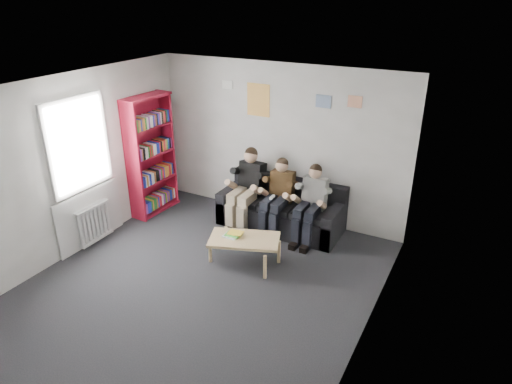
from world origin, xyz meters
The scene contains 14 objects.
room_shell centered at (0.00, 0.00, 1.35)m, with size 5.00×5.00×5.00m.
sofa centered at (0.25, 2.10, 0.29)m, with size 2.08×0.85×0.80m.
bookshelf centered at (-2.06, 1.60, 1.06)m, with size 0.32×0.96×2.13m.
coffee_table centered at (0.25, 0.81, 0.36)m, with size 1.02×0.56×0.41m.
game_cases centered at (0.07, 0.80, 0.43)m, with size 0.26×0.23×0.05m.
person_left centered at (-0.33, 1.91, 0.66)m, with size 0.43×0.91×1.34m.
person_middle centered at (0.25, 1.91, 0.63)m, with size 0.38×0.82×1.26m.
person_right centered at (0.84, 1.91, 0.63)m, with size 0.38×0.82×1.25m.
radiator centered at (-2.15, 0.20, 0.35)m, with size 0.10×0.64×0.60m.
window centered at (-2.22, 0.20, 1.03)m, with size 0.05×1.30×2.36m.
poster_large centered at (-0.40, 2.49, 2.05)m, with size 0.42×0.01×0.55m, color #E6D651.
poster_blue centered at (0.75, 2.49, 2.15)m, with size 0.25×0.01×0.20m, color #3873BF.
poster_pink centered at (1.25, 2.49, 2.20)m, with size 0.22×0.01×0.18m, color #C13C8E.
poster_sign centered at (-1.00, 2.49, 2.25)m, with size 0.20×0.01×0.14m, color white.
Camera 1 is at (3.13, -4.26, 3.78)m, focal length 32.00 mm.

